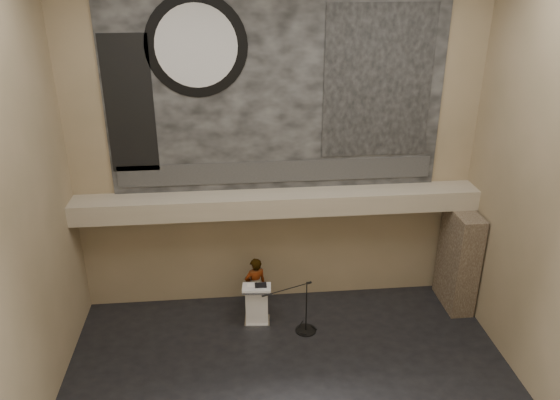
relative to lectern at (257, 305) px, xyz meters
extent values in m
cube|color=#817051|center=(0.62, 1.23, 3.70)|extent=(10.00, 0.02, 8.50)
cube|color=#817051|center=(0.62, -6.77, 3.70)|extent=(10.00, 0.02, 8.50)
cube|color=#817051|center=(-4.38, -2.77, 3.70)|extent=(0.02, 8.00, 8.50)
cube|color=tan|center=(0.62, 0.83, 2.40)|extent=(10.00, 0.80, 0.50)
cylinder|color=#B2893D|center=(-0.98, 0.78, 2.12)|extent=(0.04, 0.04, 0.06)
cylinder|color=#B2893D|center=(2.52, 0.78, 2.12)|extent=(0.04, 0.04, 0.06)
cube|color=black|center=(0.62, 1.20, 5.15)|extent=(8.00, 0.05, 5.00)
cube|color=#2D2D2D|center=(0.62, 1.16, 3.10)|extent=(7.76, 0.02, 0.55)
cylinder|color=black|center=(-1.18, 1.16, 6.15)|extent=(2.30, 0.02, 2.30)
cylinder|color=silver|center=(-1.18, 1.14, 6.15)|extent=(1.84, 0.02, 1.84)
cube|color=black|center=(3.02, 1.16, 5.25)|extent=(2.60, 0.02, 3.60)
cube|color=black|center=(-2.78, 1.16, 4.85)|extent=(1.10, 0.02, 3.20)
cube|color=#46382B|center=(5.27, 0.38, 0.80)|extent=(0.60, 1.40, 2.70)
cube|color=silver|center=(0.00, 0.00, -0.51)|extent=(0.66, 0.52, 0.08)
cube|color=white|center=(0.00, 0.00, 0.01)|extent=(0.58, 0.42, 0.96)
cube|color=white|center=(0.00, -0.02, 0.52)|extent=(0.74, 0.55, 0.13)
cube|color=black|center=(0.10, -0.01, 0.56)|extent=(0.29, 0.23, 0.04)
cube|color=white|center=(-0.13, -0.01, 0.55)|extent=(0.21, 0.29, 0.00)
imported|color=white|center=(-0.01, 0.49, 0.24)|extent=(0.67, 0.54, 1.59)
cylinder|color=black|center=(1.18, -0.44, -0.54)|extent=(0.52, 0.52, 0.02)
cylinder|color=black|center=(1.18, -0.44, 0.15)|extent=(0.03, 0.03, 1.41)
cylinder|color=black|center=(0.67, -0.64, 0.82)|extent=(1.16, 0.47, 0.02)
camera|label=1|loc=(-0.54, -11.42, 7.92)|focal=35.00mm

